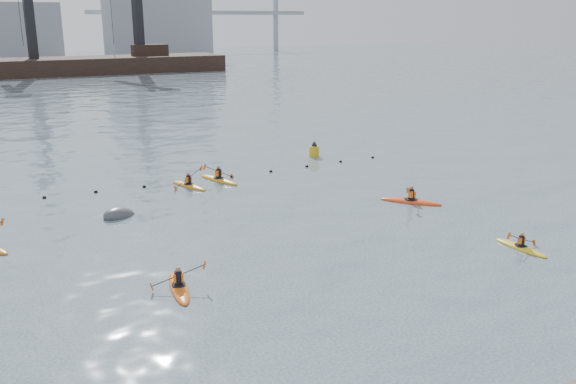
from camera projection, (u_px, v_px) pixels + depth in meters
name	position (u px, v px, depth m)	size (l,w,h in m)	color
ground	(370.00, 336.00, 20.87)	(400.00, 400.00, 0.00)	#394953
float_line	(167.00, 184.00, 39.89)	(33.24, 0.73, 0.24)	black
barge_pier	(34.00, 65.00, 114.23)	(72.00, 19.30, 29.50)	black
skyline	(24.00, 23.00, 147.69)	(141.00, 28.00, 22.00)	gray
kayaker_0	(179.00, 286.00, 24.46)	(2.29, 3.42, 1.19)	#D95A14
kayaker_1	(521.00, 247.00, 28.70)	(2.00, 2.92, 1.09)	yellow
kayaker_3	(219.00, 179.00, 40.70)	(2.47, 3.70, 1.46)	orange
kayaker_4	(411.00, 201.00, 35.88)	(2.93, 3.22, 1.39)	#E74115
kayaker_5	(189.00, 185.00, 39.29)	(2.24, 3.37, 1.31)	orange
mooring_buoy	(120.00, 216.00, 33.44)	(1.97, 1.17, 0.99)	#3D3F42
nav_buoy	(314.00, 151.00, 47.77)	(0.77, 0.77, 1.40)	yellow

